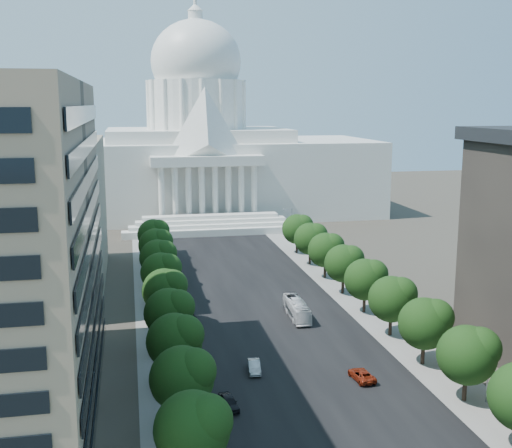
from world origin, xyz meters
TOP-DOWN VIEW (x-y plane):
  - road_asphalt at (0.00, 90.00)m, footprint 30.00×260.00m
  - sidewalk_left at (-19.00, 90.00)m, footprint 8.00×260.00m
  - sidewalk_right at (19.00, 90.00)m, footprint 8.00×260.00m
  - capitol at (0.00, 184.89)m, footprint 120.00×56.00m
  - office_block_left_far at (-48.00, 100.00)m, footprint 38.00×52.00m
  - tree_l_b at (-17.66, 23.81)m, footprint 7.79×7.60m
  - tree_l_c at (-17.66, 35.81)m, footprint 7.79×7.60m
  - tree_l_d at (-17.66, 47.81)m, footprint 7.79×7.60m
  - tree_l_e at (-17.66, 59.81)m, footprint 7.79×7.60m
  - tree_l_f at (-17.66, 71.81)m, footprint 7.79×7.60m
  - tree_l_g at (-17.66, 83.81)m, footprint 7.79×7.60m
  - tree_l_h at (-17.66, 95.81)m, footprint 7.79×7.60m
  - tree_l_i at (-17.66, 107.81)m, footprint 7.79×7.60m
  - tree_l_j at (-17.66, 119.81)m, footprint 7.79×7.60m
  - tree_r_c at (18.34, 35.81)m, footprint 7.79×7.60m
  - tree_r_d at (18.34, 47.81)m, footprint 7.79×7.60m
  - tree_r_e at (18.34, 59.81)m, footprint 7.79×7.60m
  - tree_r_f at (18.34, 71.81)m, footprint 7.79×7.60m
  - tree_r_g at (18.34, 83.81)m, footprint 7.79×7.60m
  - tree_r_h at (18.34, 95.81)m, footprint 7.79×7.60m
  - tree_r_i at (18.34, 107.81)m, footprint 7.79×7.60m
  - tree_r_j at (18.34, 119.81)m, footprint 7.79×7.60m
  - streetlight_b at (19.90, 35.00)m, footprint 2.61×0.44m
  - streetlight_c at (19.90, 60.00)m, footprint 2.61×0.44m
  - streetlight_d at (19.90, 85.00)m, footprint 2.61×0.44m
  - streetlight_e at (19.90, 110.00)m, footprint 2.61×0.44m
  - streetlight_f at (19.90, 135.00)m, footprint 2.61×0.44m
  - car_dark_a at (-12.01, 39.65)m, footprint 2.50×4.99m
  - car_silver at (-6.73, 49.90)m, footprint 2.20×4.94m
  - car_red at (7.26, 44.38)m, footprint 2.91×5.43m
  - car_dark_b at (-13.50, 72.72)m, footprint 2.07×4.63m
  - city_bus at (5.14, 71.35)m, footprint 3.06×11.63m

SIDE VIEW (x-z plane):
  - road_asphalt at x=0.00m, z-range -0.01..0.01m
  - sidewalk_left at x=-19.00m, z-range -0.01..0.01m
  - sidewalk_right at x=19.00m, z-range -0.01..0.01m
  - car_dark_b at x=-13.50m, z-range 0.00..1.32m
  - car_red at x=7.26m, z-range 0.00..1.45m
  - car_silver at x=-6.73m, z-range 0.00..1.57m
  - car_dark_a at x=-12.01m, z-range 0.00..1.63m
  - city_bus at x=5.14m, z-range 0.00..3.22m
  - streetlight_b at x=19.90m, z-range 1.32..10.32m
  - streetlight_c at x=19.90m, z-range 1.32..10.32m
  - streetlight_d at x=19.90m, z-range 1.32..10.32m
  - streetlight_e at x=19.90m, z-range 1.32..10.32m
  - streetlight_f at x=19.90m, z-range 1.32..10.32m
  - tree_l_b at x=-17.66m, z-range 1.47..11.44m
  - tree_l_c at x=-17.66m, z-range 1.47..11.44m
  - tree_l_d at x=-17.66m, z-range 1.47..11.44m
  - tree_l_e at x=-17.66m, z-range 1.47..11.44m
  - tree_l_f at x=-17.66m, z-range 1.47..11.44m
  - tree_l_g at x=-17.66m, z-range 1.47..11.44m
  - tree_l_h at x=-17.66m, z-range 1.47..11.44m
  - tree_l_i at x=-17.66m, z-range 1.47..11.44m
  - tree_l_j at x=-17.66m, z-range 1.47..11.44m
  - tree_r_c at x=18.34m, z-range 1.47..11.44m
  - tree_r_d at x=18.34m, z-range 1.47..11.44m
  - tree_r_e at x=18.34m, z-range 1.47..11.44m
  - tree_r_f at x=18.34m, z-range 1.47..11.44m
  - tree_r_g at x=18.34m, z-range 1.47..11.44m
  - tree_r_h at x=18.34m, z-range 1.47..11.44m
  - tree_r_i at x=18.34m, z-range 1.47..11.44m
  - tree_r_j at x=18.34m, z-range 1.47..11.44m
  - office_block_left_far at x=-48.00m, z-range 0.00..30.00m
  - capitol at x=0.00m, z-range -16.49..56.51m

